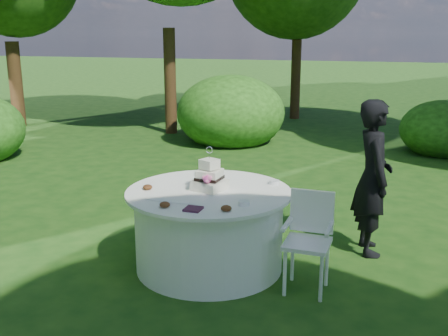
{
  "coord_description": "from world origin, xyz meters",
  "views": [
    {
      "loc": [
        1.6,
        -4.42,
        2.2
      ],
      "look_at": [
        0.15,
        0.0,
        1.0
      ],
      "focal_mm": 42.0,
      "sensor_mm": 36.0,
      "label": 1
    }
  ],
  "objects_px": {
    "napkins": "(193,209)",
    "chair": "(309,233)",
    "guest": "(373,178)",
    "table": "(209,229)",
    "cake": "(209,178)"
  },
  "relations": [
    {
      "from": "table",
      "to": "cake",
      "type": "relative_size",
      "value": 3.77
    },
    {
      "from": "guest",
      "to": "chair",
      "type": "distance_m",
      "value": 1.14
    },
    {
      "from": "napkins",
      "to": "cake",
      "type": "height_order",
      "value": "cake"
    },
    {
      "from": "cake",
      "to": "napkins",
      "type": "bearing_deg",
      "value": -83.64
    },
    {
      "from": "chair",
      "to": "guest",
      "type": "bearing_deg",
      "value": 64.75
    },
    {
      "from": "table",
      "to": "chair",
      "type": "bearing_deg",
      "value": -7.67
    },
    {
      "from": "napkins",
      "to": "guest",
      "type": "distance_m",
      "value": 1.99
    },
    {
      "from": "table",
      "to": "chair",
      "type": "relative_size",
      "value": 1.79
    },
    {
      "from": "guest",
      "to": "table",
      "type": "distance_m",
      "value": 1.73
    },
    {
      "from": "table",
      "to": "napkins",
      "type": "bearing_deg",
      "value": -83.47
    },
    {
      "from": "napkins",
      "to": "guest",
      "type": "xyz_separation_m",
      "value": [
        1.38,
        1.43,
        0.01
      ]
    },
    {
      "from": "chair",
      "to": "table",
      "type": "bearing_deg",
      "value": 172.33
    },
    {
      "from": "cake",
      "to": "guest",
      "type": "bearing_deg",
      "value": 30.25
    },
    {
      "from": "napkins",
      "to": "table",
      "type": "distance_m",
      "value": 0.69
    },
    {
      "from": "napkins",
      "to": "chair",
      "type": "xyz_separation_m",
      "value": [
        0.91,
        0.44,
        -0.26
      ]
    }
  ]
}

